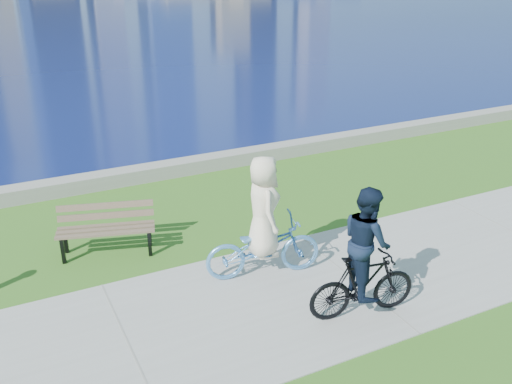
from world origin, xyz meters
TOP-DOWN VIEW (x-y plane):
  - ground at (0.00, 0.00)m, footprint 320.00×320.00m
  - concrete_path at (0.00, 0.00)m, footprint 80.00×3.50m
  - seawall at (0.00, 6.20)m, footprint 90.00×0.50m
  - park_bench at (-3.60, 2.92)m, footprint 1.90×1.10m
  - cyclist_woman at (-1.34, 0.84)m, footprint 1.13×2.16m
  - cyclist_man at (-0.50, -0.92)m, footprint 0.80×1.83m

SIDE VIEW (x-z plane):
  - ground at x=0.00m, z-range 0.00..0.00m
  - concrete_path at x=0.00m, z-range 0.00..0.02m
  - seawall at x=0.00m, z-range 0.00..0.35m
  - park_bench at x=-3.60m, z-range 0.10..1.03m
  - cyclist_woman at x=-1.34m, z-range -0.27..1.95m
  - cyclist_man at x=-0.50m, z-range -0.15..2.02m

